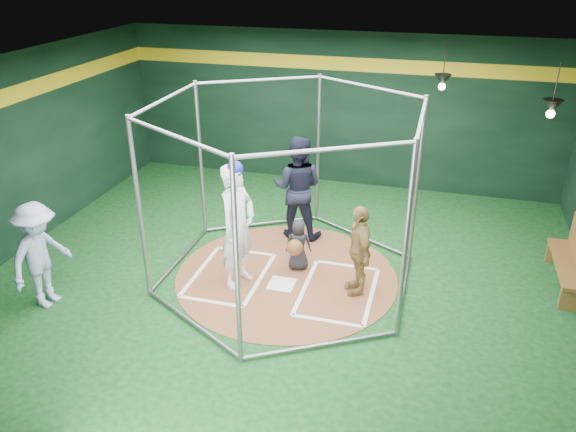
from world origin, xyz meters
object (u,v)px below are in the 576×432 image
(umpire, at_px, (297,187))
(dugout_bench, at_px, (574,259))
(batter_figure, at_px, (237,225))
(visitor_leopard, at_px, (359,250))

(umpire, distance_m, dugout_bench, 4.89)
(batter_figure, bearing_deg, visitor_leopard, 7.97)
(batter_figure, height_order, umpire, batter_figure)
(umpire, bearing_deg, dugout_bench, 172.44)
(visitor_leopard, xyz_separation_m, umpire, (-1.45, 1.66, 0.24))
(dugout_bench, bearing_deg, umpire, 173.77)
(batter_figure, distance_m, visitor_leopard, 1.98)
(umpire, xyz_separation_m, dugout_bench, (4.84, -0.53, -0.51))
(batter_figure, relative_size, dugout_bench, 1.27)
(batter_figure, height_order, dugout_bench, batter_figure)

